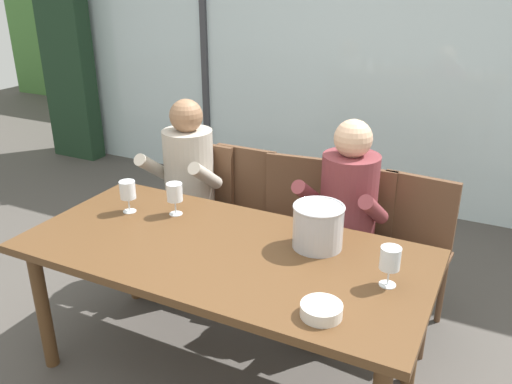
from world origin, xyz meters
TOP-DOWN VIEW (x-y plane):
  - ground at (0.00, 1.00)m, footprint 14.00×14.00m
  - window_glass_panel at (0.00, 2.49)m, footprint 7.11×0.03m
  - window_mullion_left at (-1.60, 2.47)m, footprint 0.06×0.06m
  - hillside_vineyard at (0.00, 5.58)m, footprint 13.11×2.40m
  - curtain_heavy_drape at (-3.21, 2.31)m, footprint 0.56×0.20m
  - dining_table at (0.00, 0.00)m, footprint 1.91×0.91m
  - chair_near_curtain at (-0.68, 0.84)m, footprint 0.45×0.45m
  - chair_left_of_center at (-0.39, 0.88)m, footprint 0.44×0.44m
  - chair_center at (-0.00, 0.88)m, footprint 0.49×0.49m
  - chair_right_of_center at (0.38, 0.86)m, footprint 0.46×0.46m
  - chair_near_window_right at (0.71, 0.86)m, footprint 0.47×0.47m
  - person_beige_jumper at (-0.71, 0.73)m, footprint 0.48×0.62m
  - person_maroon_top at (0.35, 0.73)m, footprint 0.49×0.63m
  - ice_bucket_primary at (0.39, 0.21)m, footprint 0.24×0.24m
  - tasting_bowl at (0.59, -0.29)m, footprint 0.16×0.16m
  - wine_glass_by_left_taster at (-0.40, 0.21)m, footprint 0.08×0.08m
  - wine_glass_near_bucket at (-0.64, 0.12)m, footprint 0.08×0.08m
  - wine_glass_center_pour at (0.76, 0.03)m, footprint 0.08×0.08m

SIDE VIEW (x-z plane):
  - ground at x=0.00m, z-range 0.00..0.00m
  - chair_near_curtain at x=-0.68m, z-range 0.07..0.96m
  - chair_left_of_center at x=-0.39m, z-range 0.07..0.96m
  - chair_center at x=0.00m, z-range 0.07..0.96m
  - chair_right_of_center at x=0.38m, z-range 0.07..0.96m
  - chair_near_window_right at x=0.71m, z-range 0.07..0.96m
  - dining_table at x=0.00m, z-range 0.29..1.03m
  - person_beige_jumper at x=-0.71m, z-range 0.09..1.29m
  - person_maroon_top at x=0.35m, z-range 0.09..1.29m
  - tasting_bowl at x=0.59m, z-range 0.74..0.79m
  - ice_bucket_primary at x=0.39m, z-range 0.74..0.95m
  - wine_glass_by_left_taster at x=-0.40m, z-range 0.77..0.94m
  - wine_glass_near_bucket at x=-0.64m, z-range 0.77..0.94m
  - wine_glass_center_pour at x=0.76m, z-range 0.77..0.94m
  - hillside_vineyard at x=0.00m, z-range 0.00..2.13m
  - window_glass_panel at x=0.00m, z-range 0.00..2.60m
  - window_mullion_left at x=-1.60m, z-range 0.00..2.60m
  - curtain_heavy_drape at x=-3.21m, z-range 0.00..2.60m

